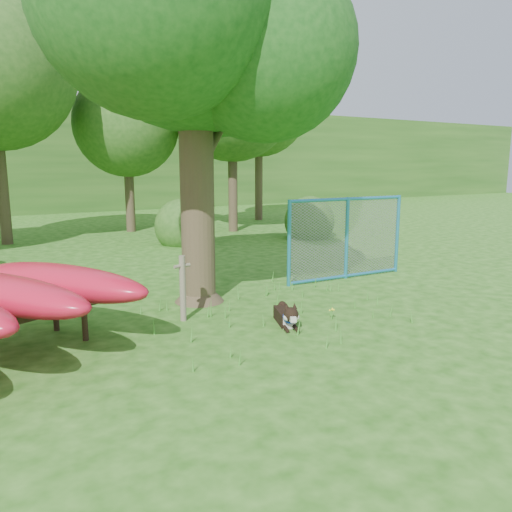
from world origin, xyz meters
TOP-DOWN VIEW (x-y plane):
  - ground at (0.00, 0.00)m, footprint 80.00×80.00m
  - oak_tree at (-0.50, 2.28)m, footprint 5.75×5.64m
  - wooden_post at (-1.18, 1.29)m, footprint 0.31×0.12m
  - husky_dog at (0.17, 0.16)m, footprint 0.54×0.98m
  - fence_section at (3.31, 2.33)m, footprint 3.22×0.20m
  - wildflower_clump at (1.01, 0.03)m, footprint 0.09×0.08m
  - bg_tree_c at (1.50, 13.00)m, footprint 4.00×4.00m
  - bg_tree_d at (5.00, 11.00)m, footprint 4.80×4.80m
  - bg_tree_e at (8.00, 14.00)m, footprint 4.60×4.60m
  - shrub_right at (6.50, 8.00)m, footprint 1.80×1.80m
  - shrub_mid at (2.00, 9.00)m, footprint 1.80×1.80m
  - wooded_hillside at (0.00, 28.00)m, footprint 80.00×12.00m

SIDE VIEW (x-z plane):
  - ground at x=0.00m, z-range 0.00..0.00m
  - shrub_right at x=6.50m, z-range -0.90..0.90m
  - shrub_mid at x=2.00m, z-range -0.90..0.90m
  - wildflower_clump at x=1.01m, z-range 0.06..0.26m
  - husky_dog at x=0.17m, z-range -0.07..0.39m
  - wooden_post at x=-1.18m, z-range 0.03..1.16m
  - fence_section at x=3.31m, z-range -0.63..2.51m
  - wooded_hillside at x=0.00m, z-range 0.00..6.00m
  - bg_tree_c at x=1.50m, z-range 1.05..7.17m
  - bg_tree_d at x=5.00m, z-range 1.33..8.83m
  - bg_tree_e at x=8.00m, z-range 1.46..9.01m
  - oak_tree at x=-0.50m, z-range 1.33..9.27m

